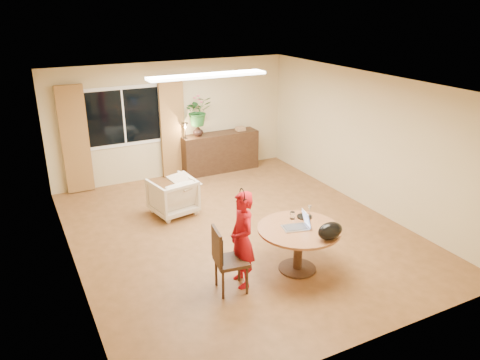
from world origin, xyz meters
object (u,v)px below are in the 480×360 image
Objects in this scene: dining_table at (299,237)px; child at (242,240)px; dining_chair at (231,259)px; armchair at (173,196)px; sideboard at (220,152)px.

dining_table is 0.93m from child.
dining_chair is 1.25× the size of armchair.
child reaches higher than dining_table.
armchair is (-0.09, 2.70, -0.35)m from child.
dining_table is at bearing 99.60° from armchair.
child is (0.21, 0.07, 0.22)m from dining_chair.
child is at bearing 81.35° from armchair.
sideboard reaches higher than dining_table.
child is (-0.92, 0.05, 0.16)m from dining_table.
armchair is (0.12, 2.77, -0.13)m from dining_chair.
dining_table is 1.13m from dining_chair.
dining_chair is at bearing -112.91° from sideboard.
dining_chair is (-1.13, -0.02, -0.06)m from dining_table.
dining_chair is at bearing -64.75° from child.
dining_table is 0.67× the size of sideboard.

